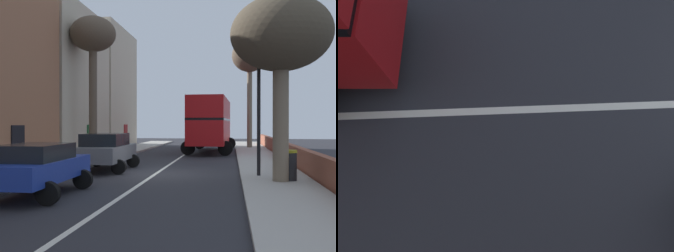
{
  "view_description": "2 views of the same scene",
  "coord_description": "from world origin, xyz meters",
  "views": [
    {
      "loc": [
        3.21,
        -17.2,
        2.17
      ],
      "look_at": [
        -0.5,
        6.52,
        2.03
      ],
      "focal_mm": 43.06,
      "sensor_mm": 36.0,
      "label": 1
    },
    {
      "loc": [
        -2.27,
        6.77,
        5.96
      ],
      "look_at": [
        -0.85,
        6.71,
        1.55
      ],
      "focal_mm": 32.37,
      "sensor_mm": 36.0,
      "label": 2
    }
  ],
  "objects": [
    {
      "name": "street_tree_right_1",
      "position": [
        4.97,
        -2.4,
        5.27
      ],
      "size": [
        3.59,
        3.59,
        6.61
      ],
      "color": "#7A6B56",
      "rests_on": "sidewalk_right"
    },
    {
      "name": "ground_plane",
      "position": [
        0.0,
        0.0,
        0.0
      ],
      "size": [
        84.0,
        84.0,
        0.0
      ],
      "primitive_type": "plane",
      "color": "#28282D"
    },
    {
      "name": "litter_bin_right",
      "position": [
        5.3,
        -2.18,
        0.67
      ],
      "size": [
        0.55,
        0.55,
        1.1
      ],
      "color": "black",
      "rests_on": "sidewalk_right"
    },
    {
      "name": "sidewalk_right",
      "position": [
        4.9,
        0.0,
        0.06
      ],
      "size": [
        2.6,
        60.0,
        0.12
      ],
      "primitive_type": "cube",
      "color": "#B2ADA3",
      "rests_on": "ground"
    },
    {
      "name": "street_tree_left_0",
      "position": [
        -5.19,
        6.6,
        7.34
      ],
      "size": [
        2.83,
        2.83,
        8.67
      ],
      "color": "brown",
      "rests_on": "sidewalk_left"
    },
    {
      "name": "lamppost_right",
      "position": [
        4.3,
        -0.93,
        3.81
      ],
      "size": [
        0.32,
        0.32,
        6.31
      ],
      "color": "black",
      "rests_on": "sidewalk_right"
    },
    {
      "name": "sidewalk_left",
      "position": [
        -4.9,
        0.0,
        0.06
      ],
      "size": [
        2.6,
        60.0,
        0.12
      ],
      "primitive_type": "cube",
      "color": "#B2ADA3",
      "rests_on": "ground"
    },
    {
      "name": "parked_car_blue_left_1",
      "position": [
        -2.5,
        -5.91,
        0.91
      ],
      "size": [
        2.5,
        4.46,
        1.57
      ],
      "color": "#1E389E",
      "rests_on": "ground"
    },
    {
      "name": "boundary_wall_right",
      "position": [
        6.45,
        0.0,
        0.52
      ],
      "size": [
        0.36,
        54.0,
        1.04
      ],
      "primitive_type": "cube",
      "color": "brown",
      "rests_on": "ground"
    },
    {
      "name": "double_decker_bus",
      "position": [
        1.7,
        13.85,
        2.35
      ],
      "size": [
        3.84,
        10.39,
        4.06
      ],
      "color": "#B31215",
      "rests_on": "ground"
    },
    {
      "name": "street_tree_right_3",
      "position": [
        4.82,
        18.49,
        7.92
      ],
      "size": [
        3.06,
        3.06,
        9.46
      ],
      "color": "#7A6B56",
      "rests_on": "sidewalk_right"
    },
    {
      "name": "parked_car_grey_left_2",
      "position": [
        -2.5,
        0.79,
        0.97
      ],
      "size": [
        2.57,
        4.58,
        1.72
      ],
      "color": "slate",
      "rests_on": "ground"
    },
    {
      "name": "road_centre_line",
      "position": [
        0.0,
        0.0,
        0.0
      ],
      "size": [
        0.16,
        54.0,
        0.01
      ],
      "primitive_type": "cube",
      "color": "silver",
      "rests_on": "ground"
    }
  ]
}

